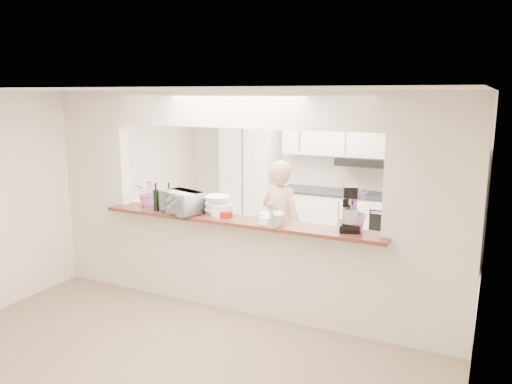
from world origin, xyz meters
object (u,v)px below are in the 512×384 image
Objects in this scene: refrigerator at (453,209)px; person at (281,226)px; toaster_oven at (182,202)px; stand_mixer at (349,210)px.

refrigerator is 2.63m from person.
stand_mixer is at bearing 21.70° from toaster_oven.
stand_mixer is (-0.80, -2.58, 0.45)m from refrigerator.
stand_mixer is (1.95, 0.17, 0.08)m from toaster_oven.
refrigerator reaches higher than toaster_oven.
refrigerator is at bearing 61.85° from toaster_oven.
person reaches higher than stand_mixer.
person reaches higher than toaster_oven.
person is (-1.87, -1.85, -0.02)m from refrigerator.
refrigerator reaches higher than stand_mixer.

